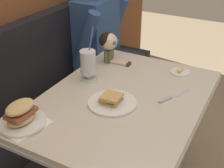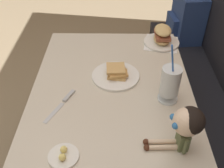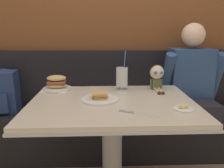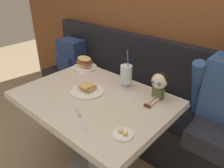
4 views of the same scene
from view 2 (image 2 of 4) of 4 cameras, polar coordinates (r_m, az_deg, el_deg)
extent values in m
cube|color=black|center=(1.83, 19.27, -13.16)|extent=(2.60, 0.48, 0.45)
cube|color=beige|center=(1.37, -0.04, -1.11)|extent=(1.10, 0.80, 0.03)
cube|color=#B7BABF|center=(1.39, -0.04, -1.83)|extent=(1.11, 0.81, 0.02)
cylinder|color=#A5A8AD|center=(1.63, -0.04, -10.72)|extent=(0.14, 0.14, 0.65)
cylinder|color=gray|center=(1.91, -0.03, -17.40)|extent=(0.48, 0.48, 0.04)
cylinder|color=white|center=(1.42, 0.77, 1.71)|extent=(0.25, 0.25, 0.01)
cube|color=tan|center=(1.41, 1.16, 2.09)|extent=(0.11, 0.11, 0.01)
cube|color=tan|center=(1.40, 1.17, 2.58)|extent=(0.11, 0.11, 0.01)
cube|color=tan|center=(1.40, 0.78, 3.34)|extent=(0.10, 0.10, 0.01)
cylinder|color=silver|center=(1.32, 11.62, -2.97)|extent=(0.10, 0.10, 0.01)
cylinder|color=silver|center=(1.31, 11.73, -2.32)|extent=(0.03, 0.03, 0.03)
cylinder|color=silver|center=(1.25, 12.24, 0.58)|extent=(0.09, 0.09, 0.14)
cylinder|color=#ADE0A8|center=(1.26, 12.20, 0.38)|extent=(0.08, 0.08, 0.13)
cylinder|color=blue|center=(1.18, 12.71, 3.67)|extent=(0.02, 0.05, 0.22)
cube|color=white|center=(1.73, 10.36, 8.45)|extent=(0.24, 0.24, 0.00)
cylinder|color=white|center=(1.73, 10.39, 8.68)|extent=(0.22, 0.22, 0.01)
ellipsoid|color=tan|center=(1.72, 10.49, 9.38)|extent=(0.15, 0.10, 0.04)
cube|color=#995138|center=(1.70, 10.60, 10.19)|extent=(0.14, 0.09, 0.02)
ellipsoid|color=tan|center=(1.69, 10.73, 11.14)|extent=(0.15, 0.10, 0.04)
cylinder|color=white|center=(1.09, -10.41, -14.78)|extent=(0.12, 0.12, 0.01)
sphere|color=#F4E07A|center=(1.08, -10.00, -13.44)|extent=(0.03, 0.03, 0.03)
sphere|color=#F4E07A|center=(1.06, -10.36, -14.98)|extent=(0.03, 0.03, 0.03)
cube|color=silver|center=(1.26, -12.17, -5.95)|extent=(0.13, 0.08, 0.00)
cube|color=#B2B5BA|center=(1.32, -9.08, -2.47)|extent=(0.08, 0.05, 0.01)
cube|color=#5B6642|center=(1.11, 14.72, -11.14)|extent=(0.07, 0.04, 0.08)
sphere|color=beige|center=(1.04, 15.60, -7.71)|extent=(0.11, 0.11, 0.11)
ellipsoid|color=black|center=(1.04, 16.31, -7.37)|extent=(0.12, 0.11, 0.10)
sphere|color=#2D6BB2|center=(1.04, 12.77, -6.81)|extent=(0.03, 0.03, 0.03)
sphere|color=#2D6BB2|center=(1.01, 13.26, -8.61)|extent=(0.03, 0.03, 0.03)
cylinder|color=beige|center=(1.13, 10.28, -11.89)|extent=(0.02, 0.12, 0.02)
cylinder|color=beige|center=(1.11, 10.52, -13.02)|extent=(0.02, 0.12, 0.02)
sphere|color=#4C2819|center=(1.12, 7.19, -12.04)|extent=(0.03, 0.03, 0.03)
sphere|color=#4C2819|center=(1.10, 7.37, -13.19)|extent=(0.03, 0.03, 0.03)
cylinder|color=#5B6642|center=(1.13, 14.29, -9.41)|extent=(0.02, 0.02, 0.07)
cylinder|color=#5B6642|center=(1.08, 15.24, -12.66)|extent=(0.02, 0.02, 0.07)
cube|color=navy|center=(2.35, 15.79, 13.42)|extent=(0.32, 0.23, 0.38)
cube|color=navy|center=(2.36, 12.58, 11.96)|extent=(0.21, 0.07, 0.17)
camera|label=1|loc=(2.34, -18.07, 37.24)|focal=48.46mm
camera|label=3|loc=(1.86, -52.21, 12.58)|focal=36.15mm
camera|label=4|loc=(0.94, -84.94, -1.02)|focal=35.09mm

